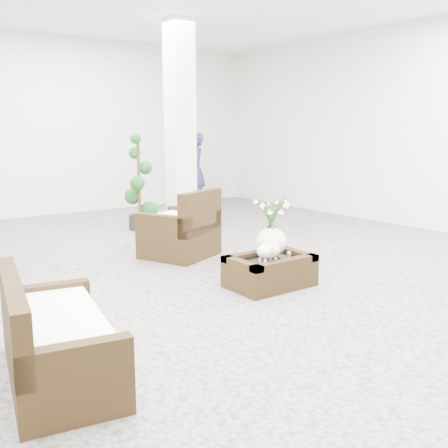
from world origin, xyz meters
TOP-DOWN VIEW (x-y plane):
  - ground at (0.00, 0.00)m, footprint 11.00×11.00m
  - column at (1.20, 2.80)m, footprint 0.40×0.40m
  - coffee_table at (0.16, -0.73)m, footprint 0.90×0.60m
  - sheep_figurine at (0.04, -0.83)m, footprint 0.28×0.23m
  - planter_narcissus at (0.26, -0.63)m, footprint 0.44×0.44m
  - tealight at (0.46, -0.71)m, footprint 0.04×0.04m
  - armchair at (0.08, 1.03)m, footprint 1.11×1.09m
  - loveseat at (-2.40, -1.46)m, footprint 0.90×1.48m
  - topiary at (0.52, 3.04)m, footprint 0.43×0.43m
  - shopper at (2.85, 4.84)m, footprint 0.58×0.69m

SIDE VIEW (x-z plane):
  - ground at x=0.00m, z-range 0.00..0.00m
  - coffee_table at x=0.16m, z-range 0.00..0.31m
  - tealight at x=0.46m, z-range 0.31..0.34m
  - loveseat at x=-2.40m, z-range 0.00..0.74m
  - sheep_figurine at x=0.04m, z-range 0.31..0.52m
  - armchair at x=0.08m, z-range 0.00..0.91m
  - planter_narcissus at x=0.26m, z-range 0.31..1.11m
  - topiary at x=0.52m, z-range 0.00..1.60m
  - shopper at x=2.85m, z-range 0.00..1.62m
  - column at x=1.20m, z-range 0.00..3.50m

